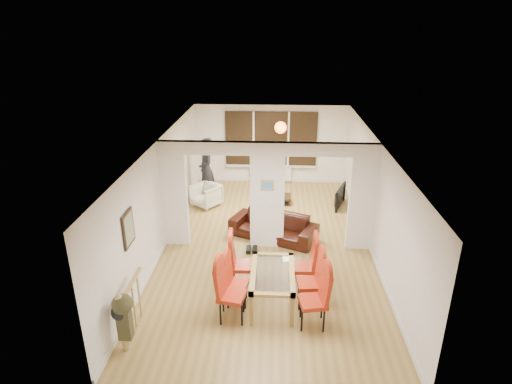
# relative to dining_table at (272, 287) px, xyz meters

# --- Properties ---
(floor) EXTENTS (5.00, 9.00, 0.01)m
(floor) POSITION_rel_dining_table_xyz_m (-0.17, 2.29, -0.35)
(floor) COLOR olive
(floor) RESTS_ON ground
(room_walls) EXTENTS (5.00, 9.00, 2.60)m
(room_walls) POSITION_rel_dining_table_xyz_m (-0.17, 2.29, 0.95)
(room_walls) COLOR silver
(room_walls) RESTS_ON floor
(divider_wall) EXTENTS (5.00, 0.18, 2.60)m
(divider_wall) POSITION_rel_dining_table_xyz_m (-0.17, 2.29, 0.95)
(divider_wall) COLOR white
(divider_wall) RESTS_ON floor
(bay_window_blinds) EXTENTS (3.00, 0.08, 1.80)m
(bay_window_blinds) POSITION_rel_dining_table_xyz_m (-0.17, 6.73, 1.15)
(bay_window_blinds) COLOR black
(bay_window_blinds) RESTS_ON room_walls
(radiator) EXTENTS (1.40, 0.08, 0.50)m
(radiator) POSITION_rel_dining_table_xyz_m (-0.17, 6.69, -0.05)
(radiator) COLOR white
(radiator) RESTS_ON floor
(pendant_light) EXTENTS (0.36, 0.36, 0.36)m
(pendant_light) POSITION_rel_dining_table_xyz_m (0.13, 5.59, 1.80)
(pendant_light) COLOR orange
(pendant_light) RESTS_ON room_walls
(stair_newel) EXTENTS (0.40, 1.20, 1.10)m
(stair_newel) POSITION_rel_dining_table_xyz_m (-2.42, -0.91, 0.20)
(stair_newel) COLOR #A68B4C
(stair_newel) RESTS_ON floor
(wall_poster) EXTENTS (0.04, 0.52, 0.67)m
(wall_poster) POSITION_rel_dining_table_xyz_m (-2.64, -0.11, 1.25)
(wall_poster) COLOR gray
(wall_poster) RESTS_ON room_walls
(pillar_photo) EXTENTS (0.30, 0.03, 0.25)m
(pillar_photo) POSITION_rel_dining_table_xyz_m (-0.17, 2.19, 1.25)
(pillar_photo) COLOR #4C8CD8
(pillar_photo) RESTS_ON divider_wall
(dining_table) EXTENTS (0.83, 1.48, 0.69)m
(dining_table) POSITION_rel_dining_table_xyz_m (0.00, 0.00, 0.00)
(dining_table) COLOR olive
(dining_table) RESTS_ON floor
(dining_chair_la) EXTENTS (0.55, 0.55, 1.16)m
(dining_chair_la) POSITION_rel_dining_table_xyz_m (-0.72, -0.51, 0.23)
(dining_chair_la) COLOR #9A230F
(dining_chair_la) RESTS_ON floor
(dining_chair_lb) EXTENTS (0.47, 0.47, 1.02)m
(dining_chair_lb) POSITION_rel_dining_table_xyz_m (-0.68, -0.05, 0.16)
(dining_chair_lb) COLOR #9A230F
(dining_chair_lb) RESTS_ON floor
(dining_chair_lc) EXTENTS (0.48, 0.48, 1.15)m
(dining_chair_lc) POSITION_rel_dining_table_xyz_m (-0.62, 0.53, 0.23)
(dining_chair_lc) COLOR #9A230F
(dining_chair_lc) RESTS_ON floor
(dining_chair_ra) EXTENTS (0.54, 0.54, 1.16)m
(dining_chair_ra) POSITION_rel_dining_table_xyz_m (0.72, -0.61, 0.23)
(dining_chair_ra) COLOR #9A230F
(dining_chair_ra) RESTS_ON floor
(dining_chair_rb) EXTENTS (0.49, 0.49, 1.12)m
(dining_chair_rb) POSITION_rel_dining_table_xyz_m (0.70, -0.02, 0.21)
(dining_chair_rb) COLOR #9A230F
(dining_chair_rb) RESTS_ON floor
(dining_chair_rc) EXTENTS (0.46, 0.46, 1.12)m
(dining_chair_rc) POSITION_rel_dining_table_xyz_m (0.63, 0.56, 0.22)
(dining_chair_rc) COLOR #9A230F
(dining_chair_rc) RESTS_ON floor
(sofa) EXTENTS (2.32, 1.64, 0.63)m
(sofa) POSITION_rel_dining_table_xyz_m (-0.02, 2.70, -0.03)
(sofa) COLOR black
(sofa) RESTS_ON floor
(armchair) EXTENTS (1.01, 1.01, 0.67)m
(armchair) POSITION_rel_dining_table_xyz_m (-2.02, 4.60, -0.01)
(armchair) COLOR beige
(armchair) RESTS_ON floor
(person) EXTENTS (0.82, 0.70, 1.89)m
(person) POSITION_rel_dining_table_xyz_m (-2.08, 5.18, 0.60)
(person) COLOR black
(person) RESTS_ON floor
(television) EXTENTS (1.04, 0.50, 0.61)m
(television) POSITION_rel_dining_table_xyz_m (1.83, 4.80, -0.04)
(television) COLOR black
(television) RESTS_ON floor
(coffee_table) EXTENTS (1.05, 0.54, 0.24)m
(coffee_table) POSITION_rel_dining_table_xyz_m (-0.04, 4.89, -0.23)
(coffee_table) COLOR black
(coffee_table) RESTS_ON floor
(bottle) EXTENTS (0.07, 0.07, 0.27)m
(bottle) POSITION_rel_dining_table_xyz_m (-0.26, 4.95, 0.03)
(bottle) COLOR #143F19
(bottle) RESTS_ON coffee_table
(bowl) EXTENTS (0.22, 0.22, 0.05)m
(bowl) POSITION_rel_dining_table_xyz_m (0.18, 4.82, -0.08)
(bowl) COLOR black
(bowl) RESTS_ON coffee_table
(shoes) EXTENTS (0.26, 0.28, 0.11)m
(shoes) POSITION_rel_dining_table_xyz_m (-0.52, 1.94, -0.29)
(shoes) COLOR black
(shoes) RESTS_ON floor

